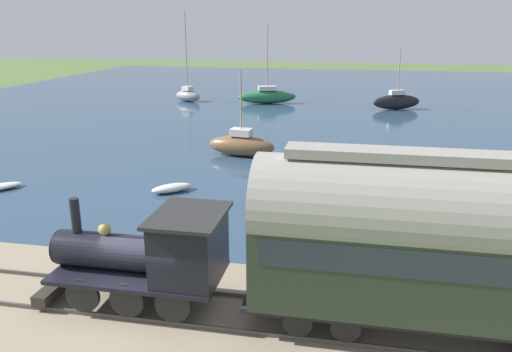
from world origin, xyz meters
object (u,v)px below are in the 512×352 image
at_px(sailboat_black, 396,101).
at_px(rowboat_near_shore, 330,194).
at_px(steam_locomotive, 155,252).
at_px(rowboat_mid_harbor, 172,188).
at_px(sailboat_brown, 241,145).
at_px(sailboat_green, 267,96).
at_px(sailboat_gray, 188,95).
at_px(passenger_coach, 440,239).

distance_m(sailboat_black, rowboat_near_shore, 28.29).
bearing_deg(steam_locomotive, rowboat_near_shore, -21.14).
xyz_separation_m(sailboat_black, rowboat_mid_harbor, (-28.31, 12.97, -0.59)).
bearing_deg(rowboat_mid_harbor, sailboat_brown, -54.11).
distance_m(sailboat_black, rowboat_mid_harbor, 31.14).
distance_m(rowboat_near_shore, rowboat_mid_harbor, 7.94).
xyz_separation_m(sailboat_green, rowboat_mid_harbor, (-29.59, -0.22, -0.56)).
height_order(steam_locomotive, sailboat_black, sailboat_black).
xyz_separation_m(sailboat_gray, rowboat_mid_harbor, (-29.50, -8.98, -0.50)).
bearing_deg(sailboat_black, rowboat_mid_harbor, 132.97).
xyz_separation_m(sailboat_green, rowboat_near_shore, (-29.11, -8.14, -0.52)).
bearing_deg(sailboat_green, rowboat_near_shore, 178.19).
distance_m(steam_locomotive, sailboat_brown, 18.61).
xyz_separation_m(sailboat_gray, sailboat_green, (0.08, -8.76, 0.06)).
bearing_deg(passenger_coach, rowboat_near_shore, 15.51).
xyz_separation_m(sailboat_gray, sailboat_black, (-1.20, -21.95, 0.09)).
bearing_deg(sailboat_black, sailboat_gray, 64.46).
distance_m(steam_locomotive, sailboat_green, 40.55).
xyz_separation_m(sailboat_gray, sailboat_brown, (-21.79, -10.86, 0.02)).
bearing_deg(sailboat_gray, rowboat_mid_harbor, -138.02).
bearing_deg(sailboat_gray, rowboat_near_shore, -124.73).
bearing_deg(rowboat_mid_harbor, sailboat_gray, -23.49).
height_order(sailboat_green, rowboat_mid_harbor, sailboat_green).
height_order(steam_locomotive, sailboat_brown, sailboat_brown).
bearing_deg(rowboat_mid_harbor, rowboat_near_shore, -126.96).
relative_size(sailboat_green, sailboat_brown, 1.50).
xyz_separation_m(steam_locomotive, sailboat_gray, (40.27, 12.55, -1.37)).
relative_size(sailboat_gray, sailboat_black, 1.62).
distance_m(sailboat_gray, rowboat_near_shore, 33.59).
bearing_deg(sailboat_green, sailboat_brown, 168.05).
xyz_separation_m(sailboat_gray, rowboat_near_shore, (-29.03, -16.90, -0.46)).
bearing_deg(sailboat_black, steam_locomotive, 144.07).
distance_m(sailboat_green, rowboat_near_shore, 30.23).
bearing_deg(sailboat_green, rowboat_mid_harbor, 162.99).
relative_size(steam_locomotive, passenger_coach, 0.56).
distance_m(passenger_coach, rowboat_near_shore, 12.02).
distance_m(sailboat_green, sailboat_brown, 21.97).
bearing_deg(steam_locomotive, sailboat_green, 5.37).
relative_size(sailboat_green, rowboat_mid_harbor, 3.87).
distance_m(steam_locomotive, rowboat_mid_harbor, 11.50).
distance_m(sailboat_gray, sailboat_brown, 24.34).
height_order(passenger_coach, sailboat_gray, sailboat_gray).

